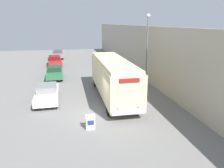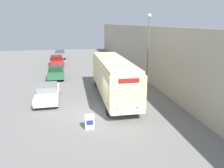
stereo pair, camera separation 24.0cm
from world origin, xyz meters
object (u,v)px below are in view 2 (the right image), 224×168
parked_car_near (48,93)px  parked_car_mid (56,72)px  parked_car_distant (60,54)px  sign_board (90,123)px  parked_car_far (57,61)px  vintage_bus (113,76)px  streetlamp (148,41)px

parked_car_near → parked_car_mid: size_ratio=1.12×
parked_car_near → parked_car_distant: 22.96m
sign_board → parked_car_far: size_ratio=0.20×
vintage_bus → parked_car_far: bearing=109.9°
vintage_bus → streetlamp: size_ratio=1.44×
parked_car_distant → streetlamp: bearing=-68.3°
vintage_bus → parked_car_mid: size_ratio=2.46×
parked_car_mid → parked_car_far: size_ratio=0.86×
sign_board → parked_car_mid: size_ratio=0.23×
parked_car_distant → parked_car_near: bearing=-93.7°
sign_board → parked_car_distant: (-2.89, 28.81, 0.32)m
streetlamp → parked_car_distant: bearing=115.1°
sign_board → streetlamp: streetlamp is taller
sign_board → streetlamp: size_ratio=0.14×
vintage_bus → parked_car_far: size_ratio=2.10×
parked_car_near → parked_car_far: 15.65m
vintage_bus → parked_car_near: bearing=178.6°
parked_car_mid → parked_car_far: bearing=91.4°
sign_board → parked_car_distant: parked_car_distant is taller
sign_board → parked_car_distant: 28.96m
parked_car_far → parked_car_distant: 7.32m
streetlamp → parked_car_mid: bearing=150.8°
sign_board → parked_car_far: (-3.13, 21.50, 0.31)m
streetlamp → parked_car_distant: size_ratio=1.73×
streetlamp → parked_car_near: size_ratio=1.53×
parked_car_distant → vintage_bus: bearing=-80.0°
parked_car_near → parked_car_distant: size_ratio=1.13×
streetlamp → parked_car_mid: streetlamp is taller
sign_board → parked_car_near: 6.59m
vintage_bus → parked_car_near: size_ratio=2.20×
vintage_bus → streetlamp: 5.57m
sign_board → streetlamp: bearing=51.9°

